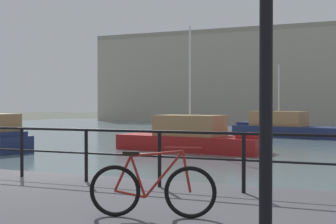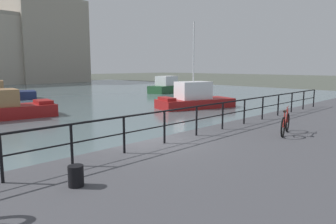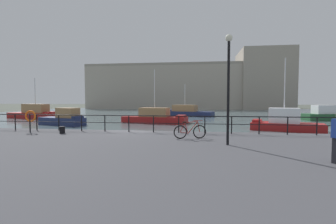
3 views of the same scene
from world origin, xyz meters
name	(u,v)px [view 2 (image 2 of 3)]	position (x,y,z in m)	size (l,w,h in m)	color
ground_plane	(150,164)	(0.00, 0.00, 0.00)	(240.00, 240.00, 0.00)	#4C5147
moored_blue_motorboat	(194,98)	(12.48, 8.47, 0.77)	(6.77, 4.31, 6.85)	maroon
moored_white_yacht	(167,86)	(21.60, 20.71, 0.83)	(5.70, 3.14, 2.13)	#23512D
quay_railing	(197,115)	(1.59, -0.75, 1.62)	(22.63, 0.07, 1.08)	black
parked_bicycle	(285,124)	(3.99, -2.94, 1.27)	(1.72, 0.54, 0.98)	black
mooring_bollard	(76,176)	(-3.85, -2.03, 1.11)	(0.32, 0.32, 0.44)	black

